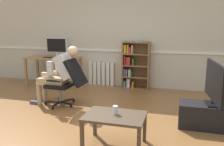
{
  "coord_description": "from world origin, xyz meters",
  "views": [
    {
      "loc": [
        1.36,
        -3.46,
        1.62
      ],
      "look_at": [
        0.15,
        0.85,
        0.7
      ],
      "focal_mm": 39.02,
      "sensor_mm": 36.0,
      "label": 1
    }
  ],
  "objects_px": {
    "radiator": "(101,73)",
    "office_chair": "(67,80)",
    "computer_desk": "(53,61)",
    "keyboard": "(52,57)",
    "computer_mouse": "(59,57)",
    "tv_stand": "(211,116)",
    "person_seated": "(58,73)",
    "imac_monitor": "(56,46)",
    "drinking_glass": "(115,110)",
    "tv_screen": "(214,83)",
    "coffee_table": "(115,119)",
    "bookshelf": "(134,65)"
  },
  "relations": [
    {
      "from": "tv_stand",
      "to": "tv_screen",
      "type": "relative_size",
      "value": 0.99
    },
    {
      "from": "radiator",
      "to": "office_chair",
      "type": "distance_m",
      "value": 1.79
    },
    {
      "from": "imac_monitor",
      "to": "person_seated",
      "type": "xyz_separation_m",
      "value": [
        0.8,
        -1.45,
        -0.39
      ]
    },
    {
      "from": "computer_mouse",
      "to": "office_chair",
      "type": "distance_m",
      "value": 1.52
    },
    {
      "from": "imac_monitor",
      "to": "bookshelf",
      "type": "relative_size",
      "value": 0.48
    },
    {
      "from": "computer_desk",
      "to": "imac_monitor",
      "type": "distance_m",
      "value": 0.4
    },
    {
      "from": "keyboard",
      "to": "bookshelf",
      "type": "distance_m",
      "value": 2.1
    },
    {
      "from": "tv_stand",
      "to": "coffee_table",
      "type": "height_order",
      "value": "coffee_table"
    },
    {
      "from": "imac_monitor",
      "to": "drinking_glass",
      "type": "distance_m",
      "value": 3.63
    },
    {
      "from": "radiator",
      "to": "drinking_glass",
      "type": "bearing_deg",
      "value": -68.6
    },
    {
      "from": "office_chair",
      "to": "imac_monitor",
      "type": "bearing_deg",
      "value": -144.23
    },
    {
      "from": "office_chair",
      "to": "computer_mouse",
      "type": "bearing_deg",
      "value": -145.39
    },
    {
      "from": "computer_desk",
      "to": "keyboard",
      "type": "distance_m",
      "value": 0.18
    },
    {
      "from": "imac_monitor",
      "to": "person_seated",
      "type": "bearing_deg",
      "value": -61.01
    },
    {
      "from": "tv_screen",
      "to": "computer_mouse",
      "type": "bearing_deg",
      "value": 58.4
    },
    {
      "from": "radiator",
      "to": "keyboard",
      "type": "bearing_deg",
      "value": -155.31
    },
    {
      "from": "imac_monitor",
      "to": "coffee_table",
      "type": "bearing_deg",
      "value": -50.2
    },
    {
      "from": "drinking_glass",
      "to": "computer_mouse",
      "type": "bearing_deg",
      "value": 130.12
    },
    {
      "from": "computer_desk",
      "to": "person_seated",
      "type": "distance_m",
      "value": 1.63
    },
    {
      "from": "keyboard",
      "to": "person_seated",
      "type": "bearing_deg",
      "value": -55.77
    },
    {
      "from": "tv_stand",
      "to": "computer_mouse",
      "type": "bearing_deg",
      "value": 154.9
    },
    {
      "from": "imac_monitor",
      "to": "bookshelf",
      "type": "height_order",
      "value": "imac_monitor"
    },
    {
      "from": "keyboard",
      "to": "bookshelf",
      "type": "relative_size",
      "value": 0.36
    },
    {
      "from": "tv_screen",
      "to": "keyboard",
      "type": "bearing_deg",
      "value": 59.91
    },
    {
      "from": "computer_desk",
      "to": "person_seated",
      "type": "bearing_deg",
      "value": -57.51
    },
    {
      "from": "keyboard",
      "to": "radiator",
      "type": "bearing_deg",
      "value": 24.69
    },
    {
      "from": "imac_monitor",
      "to": "radiator",
      "type": "height_order",
      "value": "imac_monitor"
    },
    {
      "from": "keyboard",
      "to": "computer_mouse",
      "type": "xyz_separation_m",
      "value": [
        0.21,
        0.02,
        0.01
      ]
    },
    {
      "from": "computer_mouse",
      "to": "tv_screen",
      "type": "xyz_separation_m",
      "value": [
        3.45,
        -1.62,
        -0.04
      ]
    },
    {
      "from": "keyboard",
      "to": "tv_screen",
      "type": "relative_size",
      "value": 0.43
    },
    {
      "from": "coffee_table",
      "to": "tv_stand",
      "type": "bearing_deg",
      "value": 36.4
    },
    {
      "from": "computer_mouse",
      "to": "tv_stand",
      "type": "bearing_deg",
      "value": -25.1
    },
    {
      "from": "computer_desk",
      "to": "imac_monitor",
      "type": "xyz_separation_m",
      "value": [
        0.07,
        0.08,
        0.39
      ]
    },
    {
      "from": "tv_screen",
      "to": "coffee_table",
      "type": "bearing_deg",
      "value": 119.85
    },
    {
      "from": "drinking_glass",
      "to": "bookshelf",
      "type": "bearing_deg",
      "value": 95.89
    },
    {
      "from": "person_seated",
      "to": "imac_monitor",
      "type": "bearing_deg",
      "value": -149.37
    },
    {
      "from": "radiator",
      "to": "office_chair",
      "type": "bearing_deg",
      "value": -94.16
    },
    {
      "from": "tv_screen",
      "to": "drinking_glass",
      "type": "bearing_deg",
      "value": 118.75
    },
    {
      "from": "computer_desk",
      "to": "keyboard",
      "type": "bearing_deg",
      "value": -75.89
    },
    {
      "from": "radiator",
      "to": "computer_desk",
      "type": "bearing_deg",
      "value": -161.82
    },
    {
      "from": "computer_mouse",
      "to": "coffee_table",
      "type": "relative_size",
      "value": 0.13
    },
    {
      "from": "office_chair",
      "to": "person_seated",
      "type": "xyz_separation_m",
      "value": [
        -0.18,
        0.01,
        0.13
      ]
    },
    {
      "from": "computer_desk",
      "to": "tv_stand",
      "type": "xyz_separation_m",
      "value": [
        3.69,
        -1.74,
        -0.46
      ]
    },
    {
      "from": "imac_monitor",
      "to": "computer_mouse",
      "type": "bearing_deg",
      "value": -49.2
    },
    {
      "from": "imac_monitor",
      "to": "drinking_glass",
      "type": "height_order",
      "value": "imac_monitor"
    },
    {
      "from": "computer_desk",
      "to": "drinking_glass",
      "type": "distance_m",
      "value": 3.58
    },
    {
      "from": "tv_stand",
      "to": "coffee_table",
      "type": "relative_size",
      "value": 1.25
    },
    {
      "from": "computer_desk",
      "to": "tv_screen",
      "type": "relative_size",
      "value": 1.38
    },
    {
      "from": "coffee_table",
      "to": "drinking_glass",
      "type": "distance_m",
      "value": 0.12
    },
    {
      "from": "computer_mouse",
      "to": "person_seated",
      "type": "relative_size",
      "value": 0.08
    }
  ]
}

